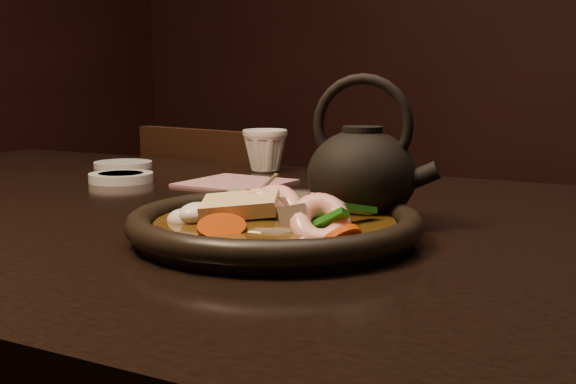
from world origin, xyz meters
The scene contains 11 objects.
table centered at (0.00, 0.00, 0.67)m, with size 1.60×0.90×0.75m.
chair centered at (-0.31, 0.59, 0.44)m, with size 0.44×0.44×0.81m.
plate centered at (0.18, -0.11, 0.77)m, with size 0.31×0.31×0.03m.
stirfry centered at (0.18, -0.12, 0.77)m, with size 0.22×0.20×0.07m.
soy_dish centered at (-0.25, 0.14, 0.76)m, with size 0.10×0.10×0.01m, color silver.
saucer_left centered at (-0.37, 0.28, 0.76)m, with size 0.11×0.11×0.01m, color silver.
saucer_right centered at (0.12, 0.25, 0.76)m, with size 0.12×0.12×0.01m, color silver.
tea_cup centered at (-0.11, 0.36, 0.79)m, with size 0.08×0.08×0.08m, color beige.
chopsticks centered at (0.00, 0.18, 0.75)m, with size 0.10×0.24×0.01m.
napkin centered at (-0.07, 0.20, 0.75)m, with size 0.15×0.15×0.00m, color #A8676A.
teapot centered at (0.23, 0.00, 0.81)m, with size 0.15×0.13×0.17m.
Camera 1 is at (0.55, -0.75, 0.92)m, focal length 45.00 mm.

